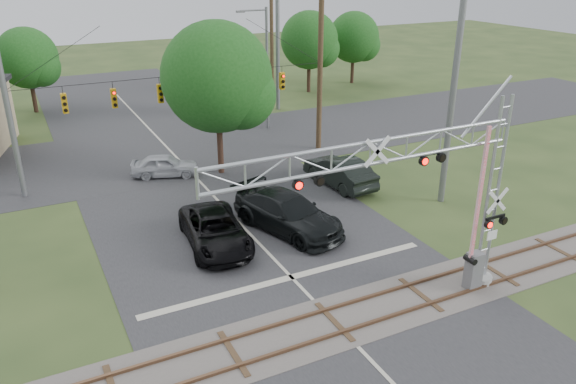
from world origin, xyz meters
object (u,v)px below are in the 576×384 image
pickup_black (215,230)px  car_dark (288,213)px  traffic_signal_span (196,80)px  streetlight (265,63)px  sedan_silver (165,165)px  crossing_gantry (422,189)px

pickup_black → car_dark: size_ratio=0.90×
car_dark → traffic_signal_span: bearing=77.6°
traffic_signal_span → streetlight: (7.31, 6.09, -0.53)m
streetlight → traffic_signal_span: bearing=-140.2°
traffic_signal_span → sedan_silver: bearing=-169.5°
pickup_black → streetlight: size_ratio=0.62×
pickup_black → sedan_silver: (0.30, 9.89, -0.09)m
crossing_gantry → traffic_signal_span: (-2.33, 18.37, 0.71)m
pickup_black → car_dark: bearing=5.3°
traffic_signal_span → pickup_black: size_ratio=3.44×
traffic_signal_span → pickup_black: (-2.76, -10.35, -4.84)m
pickup_black → streetlight: streetlight is taller
crossing_gantry → sedan_silver: (-4.79, 17.91, -4.22)m
crossing_gantry → pickup_black: crossing_gantry is taller
crossing_gantry → streetlight: size_ratio=1.36×
sedan_silver → streetlight: 12.56m
crossing_gantry → streetlight: streetlight is taller
traffic_signal_span → sedan_silver: traffic_signal_span is taller
traffic_signal_span → streetlight: bearing=39.8°
car_dark → pickup_black: bearing=161.7°
crossing_gantry → traffic_signal_span: traffic_signal_span is taller
streetlight → sedan_silver: bearing=-146.2°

